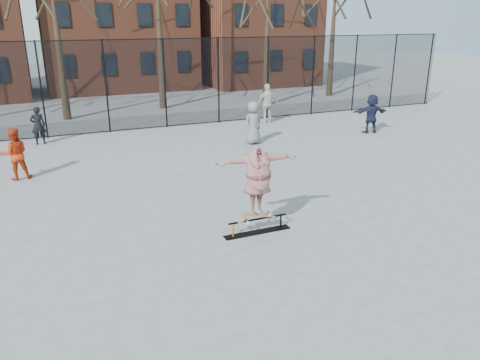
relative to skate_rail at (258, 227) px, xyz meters
name	(u,v)px	position (x,y,z in m)	size (l,w,h in m)	color
ground	(268,255)	(-0.25, -1.09, -0.14)	(100.00, 100.00, 0.00)	slate
skate_rail	(258,227)	(0.00, 0.00, 0.00)	(1.68, 0.26, 0.37)	black
skateboard	(257,216)	(0.00, 0.00, 0.28)	(0.91, 0.22, 0.11)	#97683C
skater	(258,182)	(0.00, 0.00, 1.14)	(1.98, 0.54, 1.61)	#6A388C
bystander_black	(38,125)	(-4.56, 10.91, 0.62)	(0.56, 0.37, 1.53)	black
bystander_red	(15,154)	(-5.29, 6.53, 0.68)	(0.80, 0.62, 1.64)	#B42E0F
bystander_white	(267,103)	(5.66, 10.91, 0.80)	(1.10, 0.46, 1.88)	beige
bystander_navy	(371,114)	(8.94, 7.26, 0.71)	(1.58, 0.50, 1.70)	#1B2037
bystander_extra	(253,123)	(3.36, 7.56, 0.72)	(0.84, 0.55, 1.72)	slate
fence	(138,84)	(-0.27, 11.91, 1.91)	(34.03, 0.07, 4.00)	black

